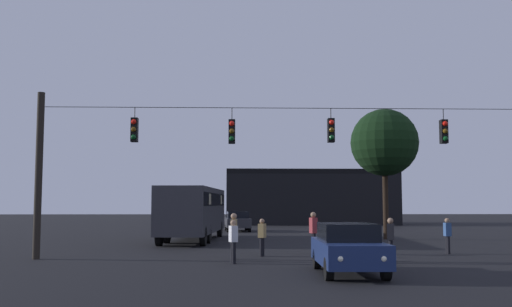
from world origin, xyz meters
The scene contains 13 objects.
ground_plane centered at (0.00, 24.50, 0.00)m, with size 168.00×168.00×0.00m, color black.
overhead_signal_span centered at (-0.02, 14.94, 3.76)m, with size 19.65×0.44×6.47m.
city_bus centered at (-4.51, 25.79, 1.87)m, with size 3.26×11.15×3.00m.
car_near_right centered at (1.38, 9.95, 0.80)m, with size 1.89×4.37×1.52m.
car_far_left centered at (-1.98, 37.00, 0.80)m, with size 2.08×4.43×1.52m.
pedestrian_crossing_left centered at (-2.12, 13.07, 0.86)m, with size 0.34×0.42×1.54m.
pedestrian_crossing_center centered at (3.65, 13.53, 0.90)m, with size 0.34×0.42×1.60m.
pedestrian_crossing_right centered at (-0.98, 15.87, 0.84)m, with size 0.35×0.42×1.51m.
pedestrian_near_bus centered at (-2.11, 14.57, 1.00)m, with size 0.26×0.37×1.75m.
pedestrian_trailing centered at (6.93, 16.72, 0.84)m, with size 0.25×0.37×1.51m.
pedestrian_far_side centered at (1.25, 16.89, 1.01)m, with size 0.33×0.41×1.76m.
corner_building centered at (5.58, 53.55, 2.78)m, with size 17.33×9.77×5.57m.
tree_left_silhouette centered at (6.90, 26.71, 5.78)m, with size 4.08×4.08×7.85m.
Camera 1 is at (-1.96, -7.45, 2.12)m, focal length 40.18 mm.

